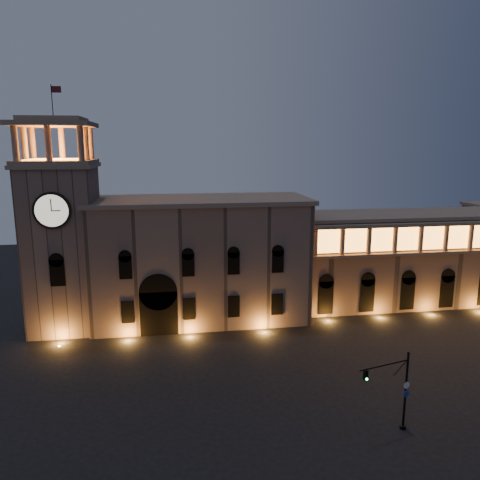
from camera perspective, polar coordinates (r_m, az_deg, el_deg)
The scene contains 5 objects.
ground at distance 50.58m, azimuth -0.45°, elevation -18.02°, with size 160.00×160.00×0.00m, color black.
government_building at distance 67.56m, azimuth -4.92°, elevation -2.34°, with size 30.80×12.80×17.60m.
clock_tower at distance 67.19m, azimuth -20.79°, elevation 0.12°, with size 9.80×9.80×32.40m.
colonnade_wing at distance 79.56m, azimuth 20.29°, elevation -1.96°, with size 40.60×11.50×14.50m.
traffic_light at distance 45.01m, azimuth 18.67°, elevation -17.03°, with size 5.25×1.64×7.39m.
Camera 1 is at (-6.36, -43.51, 24.99)m, focal length 35.00 mm.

